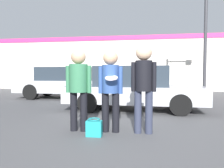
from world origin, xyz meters
TOP-DOWN VIEW (x-y plane):
  - ground_plane at (0.00, 0.00)m, footprint 56.00×56.00m
  - storefront_building at (0.00, 10.57)m, footprint 24.00×0.22m
  - person_left at (-0.82, -0.06)m, footprint 0.55×0.38m
  - person_middle_with_frisbee at (-0.15, -0.03)m, footprint 0.51×0.53m
  - person_right at (0.52, -0.01)m, footprint 0.50×0.33m
  - parked_car_near at (0.11, 2.76)m, footprint 4.38×1.81m
  - parked_car_far at (-3.20, 5.41)m, footprint 4.76×1.83m
  - street_lamp at (3.00, 4.41)m, footprint 1.59×0.35m
  - shrub at (-4.59, 9.60)m, footprint 1.57×1.57m
  - handbag at (-0.41, -0.40)m, footprint 0.30×0.23m

SIDE VIEW (x-z plane):
  - ground_plane at x=0.00m, z-range 0.00..0.00m
  - handbag at x=-0.41m, z-range -0.01..0.34m
  - parked_car_near at x=0.11m, z-range 0.00..1.43m
  - parked_car_far at x=-3.20m, z-range 0.01..1.49m
  - shrub at x=-4.59m, z-range 0.00..1.57m
  - person_middle_with_frisbee at x=-0.15m, z-range 0.16..1.85m
  - person_left at x=-0.82m, z-range 0.18..1.89m
  - person_right at x=0.52m, z-range 0.18..1.98m
  - storefront_building at x=0.00m, z-range 0.03..3.76m
  - street_lamp at x=3.00m, z-range 0.69..6.34m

